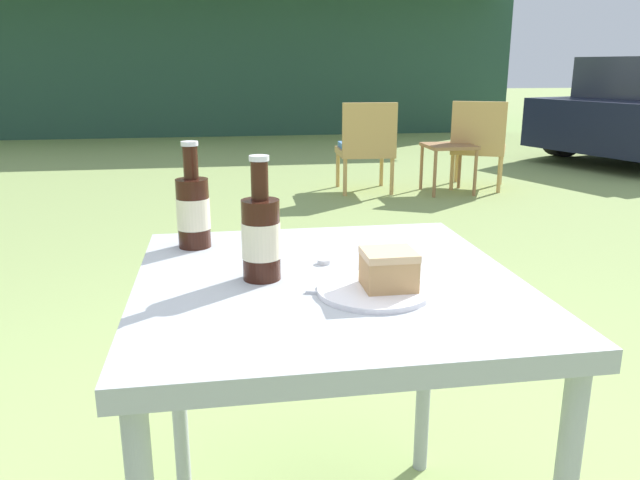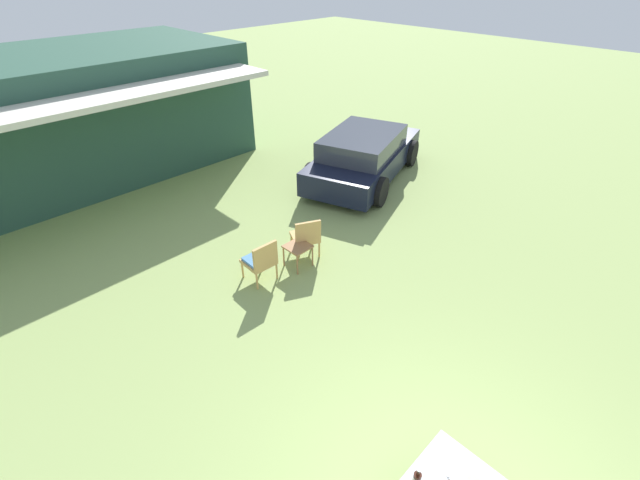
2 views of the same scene
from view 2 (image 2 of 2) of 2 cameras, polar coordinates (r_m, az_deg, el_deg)
parked_car at (r=11.12m, az=5.88°, el=11.18°), size 4.44×2.95×1.24m
wicker_chair_cushioned at (r=7.52m, az=-7.93°, el=-2.62°), size 0.51×0.52×0.83m
wicker_chair_plain at (r=8.06m, az=-1.85°, el=0.58°), size 0.66×0.66×0.83m
garden_side_table at (r=7.83m, az=-2.97°, el=-1.15°), size 0.43×0.43×0.45m
cola_bottle_far at (r=4.64m, az=12.80°, el=-28.59°), size 0.08×0.08×0.25m
loose_bottle_cap at (r=4.81m, az=16.71°, el=-27.89°), size 0.03×0.03×0.01m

